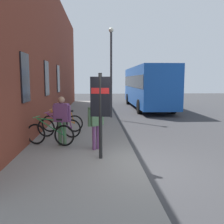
% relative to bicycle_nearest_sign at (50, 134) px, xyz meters
% --- Properties ---
extents(ground, '(60.00, 60.00, 0.00)m').
position_rel_bicycle_nearest_sign_xyz_m(ground, '(3.96, -3.74, -0.51)').
color(ground, '#38383A').
extents(sidewalk_pavement, '(24.00, 3.50, 0.12)m').
position_rel_bicycle_nearest_sign_xyz_m(sidewalk_pavement, '(5.96, -0.99, -0.45)').
color(sidewalk_pavement, gray).
rests_on(sidewalk_pavement, ground).
extents(station_facade, '(22.00, 0.65, 7.50)m').
position_rel_bicycle_nearest_sign_xyz_m(station_facade, '(6.95, 1.06, 3.24)').
color(station_facade, brown).
rests_on(station_facade, ground).
extents(bicycle_nearest_sign, '(0.64, 1.72, 0.97)m').
position_rel_bicycle_nearest_sign_xyz_m(bicycle_nearest_sign, '(0.00, 0.00, 0.00)').
color(bicycle_nearest_sign, black).
rests_on(bicycle_nearest_sign, sidewalk_pavement).
extents(bicycle_under_window, '(0.57, 1.74, 0.97)m').
position_rel_bicycle_nearest_sign_xyz_m(bicycle_under_window, '(1.17, -0.13, 0.00)').
color(bicycle_under_window, black).
rests_on(bicycle_under_window, sidewalk_pavement).
extents(bicycle_mid_rack, '(0.48, 1.77, 0.97)m').
position_rel_bicycle_nearest_sign_xyz_m(bicycle_mid_rack, '(2.18, -0.12, 0.00)').
color(bicycle_mid_rack, black).
rests_on(bicycle_mid_rack, sidewalk_pavement).
extents(transit_info_sign, '(0.17, 0.56, 2.40)m').
position_rel_bicycle_nearest_sign_xyz_m(transit_info_sign, '(-1.53, -1.70, 1.21)').
color(transit_info_sign, black).
rests_on(transit_info_sign, sidewalk_pavement).
extents(city_bus, '(10.52, 2.70, 3.35)m').
position_rel_bicycle_nearest_sign_xyz_m(city_bus, '(11.87, -5.74, 1.41)').
color(city_bus, '#1951B2').
rests_on(city_bus, ground).
extents(pedestrian_by_facade, '(0.46, 0.50, 1.59)m').
position_rel_bicycle_nearest_sign_xyz_m(pedestrian_by_facade, '(-0.61, -1.56, 0.58)').
color(pedestrian_by_facade, '#723F72').
rests_on(pedestrian_by_facade, sidewalk_pavement).
extents(pedestrian_near_bus, '(0.52, 0.53, 1.74)m').
position_rel_bicycle_nearest_sign_xyz_m(pedestrian_near_bus, '(5.43, -1.73, 0.67)').
color(pedestrian_near_bus, '#4C724C').
rests_on(pedestrian_near_bus, sidewalk_pavement).
extents(pedestrian_crossing_street, '(0.34, 0.62, 1.66)m').
position_rel_bicycle_nearest_sign_xyz_m(pedestrian_crossing_street, '(-0.02, -0.41, 0.63)').
color(pedestrian_crossing_street, '#4C724C').
rests_on(pedestrian_crossing_street, sidewalk_pavement).
extents(street_lamp, '(0.28, 0.28, 5.17)m').
position_rel_bicycle_nearest_sign_xyz_m(street_lamp, '(6.20, -2.44, 2.67)').
color(street_lamp, '#333338').
rests_on(street_lamp, sidewalk_pavement).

